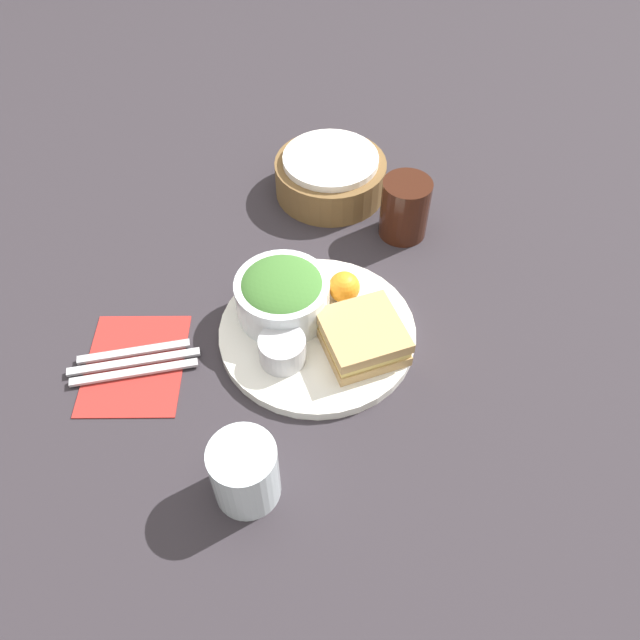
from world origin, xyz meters
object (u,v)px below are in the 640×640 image
at_px(salad_bowl, 285,294).
at_px(dressing_cup, 285,350).
at_px(knife, 137,362).
at_px(water_glass, 248,472).
at_px(sandwich, 365,337).
at_px(drink_glass, 407,208).
at_px(bread_basket, 333,175).
at_px(fork, 137,372).
at_px(spoon, 137,352).
at_px(plate, 320,332).

distance_m(salad_bowl, dressing_cup, 0.09).
distance_m(knife, water_glass, 0.25).
bearing_deg(water_glass, sandwich, 54.20).
height_order(drink_glass, knife, drink_glass).
bearing_deg(salad_bowl, bread_basket, 75.88).
xyz_separation_m(dressing_cup, water_glass, (-0.04, -0.18, 0.01)).
bearing_deg(knife, drink_glass, -156.82).
bearing_deg(sandwich, salad_bowl, 149.21).
xyz_separation_m(fork, spoon, (-0.01, 0.04, 0.00)).
bearing_deg(drink_glass, spoon, -147.78).
relative_size(knife, water_glass, 1.97).
distance_m(drink_glass, spoon, 0.47).
xyz_separation_m(dressing_cup, bread_basket, (0.07, 0.38, 0.00)).
height_order(plate, dressing_cup, dressing_cup).
bearing_deg(plate, fork, -164.97).
bearing_deg(bread_basket, knife, -126.59).
distance_m(drink_glass, knife, 0.48).
xyz_separation_m(drink_glass, bread_basket, (-0.12, 0.11, -0.01)).
distance_m(sandwich, water_glass, 0.25).
bearing_deg(salad_bowl, plate, -34.44).
height_order(plate, fork, plate).
xyz_separation_m(sandwich, drink_glass, (0.08, 0.25, 0.01)).
xyz_separation_m(salad_bowl, drink_glass, (0.19, 0.19, -0.00)).
relative_size(dressing_cup, spoon, 0.41).
bearing_deg(spoon, knife, 90.00).
distance_m(plate, salad_bowl, 0.07).
height_order(salad_bowl, drink_glass, drink_glass).
distance_m(fork, water_glass, 0.24).
distance_m(sandwich, fork, 0.32).
bearing_deg(spoon, water_glass, 119.46).
height_order(sandwich, dressing_cup, sandwich).
distance_m(plate, spoon, 0.26).
bearing_deg(knife, fork, 90.00).
bearing_deg(plate, sandwich, -27.67).
bearing_deg(fork, knife, -90.00).
distance_m(sandwich, spoon, 0.32).
bearing_deg(bread_basket, dressing_cup, -100.73).
distance_m(fork, knife, 0.02).
height_order(fork, water_glass, water_glass).
bearing_deg(water_glass, salad_bowl, 82.58).
height_order(bread_basket, fork, bread_basket).
relative_size(salad_bowl, water_glass, 1.46).
bearing_deg(sandwich, water_glass, -125.80).
relative_size(plate, spoon, 1.81).
xyz_separation_m(plate, dressing_cup, (-0.05, -0.05, 0.03)).
xyz_separation_m(salad_bowl, dressing_cup, (0.00, -0.09, -0.02)).
relative_size(dressing_cup, water_glass, 0.70).
xyz_separation_m(dressing_cup, drink_glass, (0.19, 0.27, 0.01)).
height_order(salad_bowl, knife, salad_bowl).
relative_size(fork, water_glass, 1.88).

